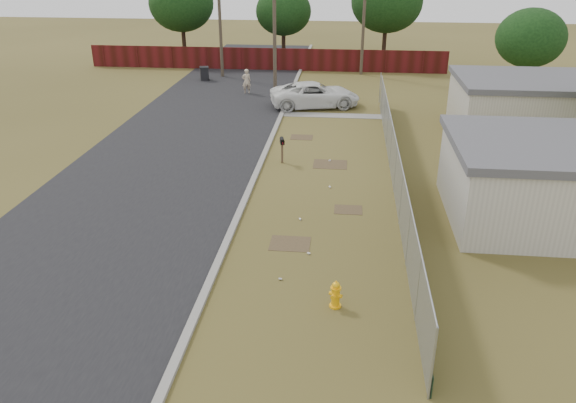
# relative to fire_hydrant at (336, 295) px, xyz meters

# --- Properties ---
(ground) EXTENTS (120.00, 120.00, 0.00)m
(ground) POSITION_rel_fire_hydrant_xyz_m (-0.87, 8.60, -0.40)
(ground) COLOR brown
(ground) RESTS_ON ground
(street) EXTENTS (15.10, 60.00, 0.12)m
(street) POSITION_rel_fire_hydrant_xyz_m (-7.63, 16.65, -0.38)
(street) COLOR black
(street) RESTS_ON ground
(chainlink_fence) EXTENTS (0.10, 27.06, 2.02)m
(chainlink_fence) POSITION_rel_fire_hydrant_xyz_m (2.25, 9.62, 0.40)
(chainlink_fence) COLOR #989CA0
(chainlink_fence) RESTS_ON ground
(privacy_fence) EXTENTS (30.00, 0.12, 1.80)m
(privacy_fence) POSITION_rel_fire_hydrant_xyz_m (-6.87, 33.60, 0.50)
(privacy_fence) COLOR #4E1012
(privacy_fence) RESTS_ON ground
(utility_poles) EXTENTS (12.60, 8.24, 9.00)m
(utility_poles) POSITION_rel_fire_hydrant_xyz_m (-4.54, 29.26, 4.29)
(utility_poles) COLOR #493E31
(utility_poles) RESTS_ON ground
(houses) EXTENTS (9.30, 17.24, 3.10)m
(houses) POSITION_rel_fire_hydrant_xyz_m (8.83, 11.73, 1.16)
(houses) COLOR beige
(houses) RESTS_ON ground
(horizon_trees) EXTENTS (33.32, 31.94, 7.78)m
(horizon_trees) POSITION_rel_fire_hydrant_xyz_m (-0.03, 32.15, 4.23)
(horizon_trees) COLOR #312016
(horizon_trees) RESTS_ON ground
(fire_hydrant) EXTENTS (0.45, 0.45, 0.86)m
(fire_hydrant) POSITION_rel_fire_hydrant_xyz_m (0.00, 0.00, 0.00)
(fire_hydrant) COLOR #FFB50D
(fire_hydrant) RESTS_ON ground
(mailbox) EXTENTS (0.29, 0.54, 1.24)m
(mailbox) POSITION_rel_fire_hydrant_xyz_m (-2.87, 11.59, 0.58)
(mailbox) COLOR brown
(mailbox) RESTS_ON ground
(pickup_truck) EXTENTS (6.18, 3.96, 1.58)m
(pickup_truck) POSITION_rel_fire_hydrant_xyz_m (-1.96, 22.06, 0.39)
(pickup_truck) COLOR white
(pickup_truck) RESTS_ON ground
(pedestrian) EXTENTS (0.74, 0.63, 1.72)m
(pedestrian) POSITION_rel_fire_hydrant_xyz_m (-6.97, 25.22, 0.46)
(pedestrian) COLOR beige
(pedestrian) RESTS_ON ground
(trash_bin) EXTENTS (0.87, 0.85, 1.04)m
(trash_bin) POSITION_rel_fire_hydrant_xyz_m (-10.95, 29.09, 0.13)
(trash_bin) COLOR black
(trash_bin) RESTS_ON ground
(scattered_litter) EXTENTS (1.36, 10.90, 0.07)m
(scattered_litter) POSITION_rel_fire_hydrant_xyz_m (-1.05, 6.08, -0.36)
(scattered_litter) COLOR silver
(scattered_litter) RESTS_ON ground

